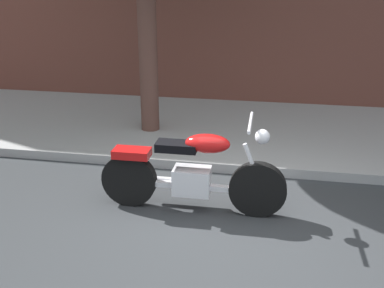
# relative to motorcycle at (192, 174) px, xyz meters

# --- Properties ---
(ground_plane) EXTENTS (60.00, 60.00, 0.00)m
(ground_plane) POSITION_rel_motorcycle_xyz_m (0.53, -0.47, -0.47)
(ground_plane) COLOR #303335
(sidewalk) EXTENTS (23.81, 3.40, 0.14)m
(sidewalk) POSITION_rel_motorcycle_xyz_m (0.53, 2.80, -0.40)
(sidewalk) COLOR #9C9C9C
(sidewalk) RESTS_ON ground
(motorcycle) EXTENTS (2.22, 0.70, 1.17)m
(motorcycle) POSITION_rel_motorcycle_xyz_m (0.00, 0.00, 0.00)
(motorcycle) COLOR black
(motorcycle) RESTS_ON ground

